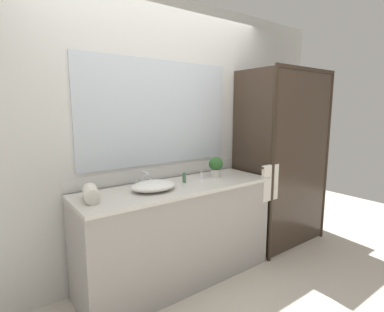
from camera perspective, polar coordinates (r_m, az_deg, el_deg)
The scene contains 10 objects.
ground_plane at distance 2.97m, azimuth -2.53°, elevation -22.76°, with size 8.00×8.00×0.00m, color beige.
wall_back_with_mirror at distance 2.83m, azimuth -6.60°, elevation 3.73°, with size 4.40×0.06×2.60m.
vanity_cabinet at distance 2.77m, azimuth -2.71°, elevation -14.72°, with size 1.80×0.58×0.90m.
shower_enclosure at distance 3.33m, azimuth 17.74°, elevation -0.86°, with size 1.20×0.59×2.00m.
sink_basin at distance 2.47m, azimuth -7.46°, elevation -5.74°, with size 0.39×0.30×0.08m, color white.
faucet at distance 2.62m, azimuth -9.35°, elevation -4.81°, with size 0.17×0.13×0.13m.
potted_plant at distance 2.93m, azimuth 4.64°, elevation -1.83°, with size 0.14×0.14×0.20m.
amenity_bottle_conditioner at distance 2.85m, azimuth 1.87°, elevation -3.75°, with size 0.03×0.03×0.07m.
amenity_bottle_lotion at distance 2.70m, azimuth -1.52°, elevation -4.27°, with size 0.03×0.03×0.09m.
rolled_towel_near_edge at distance 2.30m, azimuth -19.02°, elevation -6.89°, with size 0.11×0.11×0.23m, color silver.
Camera 1 is at (-1.40, -2.10, 1.57)m, focal length 27.47 mm.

